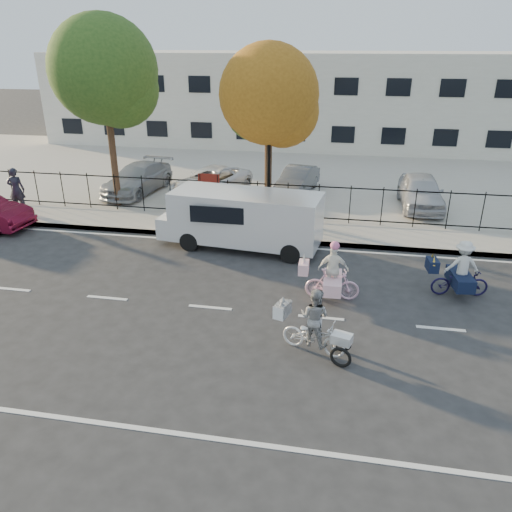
% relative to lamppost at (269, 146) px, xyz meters
% --- Properties ---
extents(ground, '(120.00, 120.00, 0.00)m').
position_rel_lamppost_xyz_m(ground, '(-0.50, -6.80, -3.11)').
color(ground, '#333334').
extents(road_markings, '(60.00, 9.52, 0.01)m').
position_rel_lamppost_xyz_m(road_markings, '(-0.50, -6.80, -3.11)').
color(road_markings, silver).
rests_on(road_markings, ground).
extents(curb, '(60.00, 0.10, 0.15)m').
position_rel_lamppost_xyz_m(curb, '(-0.50, -1.75, -3.04)').
color(curb, '#A8A399').
rests_on(curb, ground).
extents(sidewalk, '(60.00, 2.20, 0.15)m').
position_rel_lamppost_xyz_m(sidewalk, '(-0.50, -0.70, -3.04)').
color(sidewalk, '#A8A399').
rests_on(sidewalk, ground).
extents(parking_lot, '(60.00, 15.60, 0.15)m').
position_rel_lamppost_xyz_m(parking_lot, '(-0.50, 8.20, -3.04)').
color(parking_lot, '#A8A399').
rests_on(parking_lot, ground).
extents(iron_fence, '(58.00, 0.06, 1.50)m').
position_rel_lamppost_xyz_m(iron_fence, '(-0.50, 0.40, -2.21)').
color(iron_fence, black).
rests_on(iron_fence, sidewalk).
extents(building, '(34.00, 10.00, 6.00)m').
position_rel_lamppost_xyz_m(building, '(-0.50, 18.20, -0.11)').
color(building, silver).
rests_on(building, ground).
extents(lamppost, '(0.36, 0.36, 4.33)m').
position_rel_lamppost_xyz_m(lamppost, '(0.00, 0.00, 0.00)').
color(lamppost, black).
rests_on(lamppost, sidewalk).
extents(street_sign, '(0.85, 0.06, 1.80)m').
position_rel_lamppost_xyz_m(street_sign, '(-2.35, 0.00, -1.70)').
color(street_sign, black).
rests_on(street_sign, sidewalk).
extents(zebra_trike, '(1.87, 1.14, 1.60)m').
position_rel_lamppost_xyz_m(zebra_trike, '(2.41, -8.36, -2.49)').
color(zebra_trike, white).
rests_on(zebra_trike, ground).
extents(unicorn_bike, '(1.71, 1.18, 1.73)m').
position_rel_lamppost_xyz_m(unicorn_bike, '(2.69, -5.68, -2.47)').
color(unicorn_bike, '#FEC1DF').
rests_on(unicorn_bike, ground).
extents(bull_bike, '(1.80, 1.24, 1.65)m').
position_rel_lamppost_xyz_m(bull_bike, '(6.22, -4.81, -2.45)').
color(bull_bike, '#141036').
rests_on(bull_bike, ground).
extents(white_van, '(5.72, 2.43, 1.97)m').
position_rel_lamppost_xyz_m(white_van, '(-0.50, -2.39, -2.02)').
color(white_van, white).
rests_on(white_van, ground).
extents(pedestrian, '(0.74, 0.57, 1.83)m').
position_rel_lamppost_xyz_m(pedestrian, '(-10.38, -0.56, -2.05)').
color(pedestrian, black).
rests_on(pedestrian, sidewalk).
extents(lot_car_a, '(2.38, 4.66, 1.29)m').
position_rel_lamppost_xyz_m(lot_car_a, '(-6.63, 3.02, -2.32)').
color(lot_car_a, '#95989C').
rests_on(lot_car_a, parking_lot).
extents(lot_car_b, '(3.52, 4.90, 1.24)m').
position_rel_lamppost_xyz_m(lot_car_b, '(-3.18, 3.16, -2.34)').
color(lot_car_b, silver).
rests_on(lot_car_b, parking_lot).
extents(lot_car_c, '(1.88, 3.70, 1.16)m').
position_rel_lamppost_xyz_m(lot_car_c, '(0.66, 4.37, -2.38)').
color(lot_car_c, '#4F5357').
rests_on(lot_car_c, parking_lot).
extents(lot_car_d, '(1.74, 4.11, 1.39)m').
position_rel_lamppost_xyz_m(lot_car_d, '(6.01, 3.01, -2.27)').
color(lot_car_d, '#B7B9BF').
rests_on(lot_car_d, parking_lot).
extents(tree_west, '(4.22, 4.22, 7.74)m').
position_rel_lamppost_xyz_m(tree_west, '(-6.60, 1.11, 2.30)').
color(tree_west, '#442D1D').
rests_on(tree_west, ground).
extents(tree_mid, '(3.67, 3.66, 6.71)m').
position_rel_lamppost_xyz_m(tree_mid, '(0.04, 0.56, 1.58)').
color(tree_mid, '#442D1D').
rests_on(tree_mid, ground).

